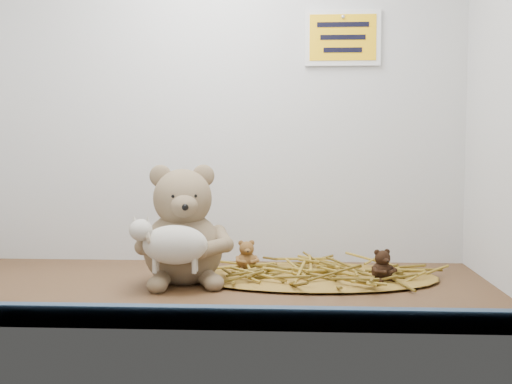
# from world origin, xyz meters

# --- Properties ---
(alcove_shell) EXTENTS (1.20, 0.60, 0.90)m
(alcove_shell) POSITION_xyz_m (0.00, 0.09, 0.45)
(alcove_shell) COLOR #402616
(alcove_shell) RESTS_ON ground
(front_rail) EXTENTS (1.19, 0.02, 0.04)m
(front_rail) POSITION_xyz_m (0.00, -0.29, 0.02)
(front_rail) COLOR #384C6B
(front_rail) RESTS_ON shelf_floor
(straw_bed) EXTENTS (0.55, 0.32, 0.01)m
(straw_bed) POSITION_xyz_m (0.22, 0.10, 0.01)
(straw_bed) COLOR brown
(straw_bed) RESTS_ON shelf_floor
(main_teddy) EXTENTS (0.25, 0.25, 0.25)m
(main_teddy) POSITION_xyz_m (-0.05, 0.04, 0.13)
(main_teddy) COLOR #877753
(main_teddy) RESTS_ON shelf_floor
(toy_lamb) EXTENTS (0.17, 0.10, 0.11)m
(toy_lamb) POSITION_xyz_m (-0.05, -0.04, 0.10)
(toy_lamb) COLOR beige
(toy_lamb) RESTS_ON main_teddy
(mini_teddy_tan) EXTENTS (0.07, 0.07, 0.07)m
(mini_teddy_tan) POSITION_xyz_m (0.08, 0.15, 0.04)
(mini_teddy_tan) COLOR olive
(mini_teddy_tan) RESTS_ON straw_bed
(mini_teddy_brown) EXTENTS (0.07, 0.07, 0.07)m
(mini_teddy_brown) POSITION_xyz_m (0.37, 0.05, 0.04)
(mini_teddy_brown) COLOR black
(mini_teddy_brown) RESTS_ON straw_bed
(wall_sign) EXTENTS (0.16, 0.01, 0.11)m
(wall_sign) POSITION_xyz_m (0.30, 0.29, 0.55)
(wall_sign) COLOR #E6A80B
(wall_sign) RESTS_ON back_wall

